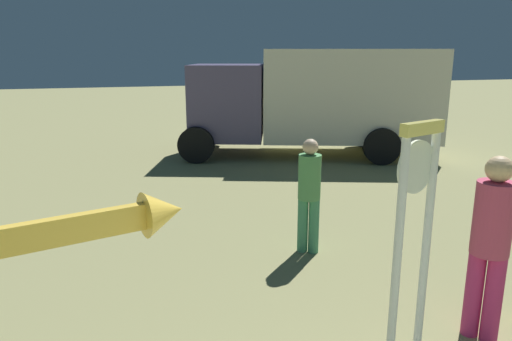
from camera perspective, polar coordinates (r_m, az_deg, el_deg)
The scene contains 5 objects.
standing_clock at distance 4.08m, azimuth 18.51°, elevation -5.72°, with size 0.47×0.23×2.14m.
arrow_sign at distance 2.66m, azimuth -22.42°, elevation -14.40°, with size 1.11×0.47×2.16m.
person_near_clock at distance 4.86m, azimuth 26.41°, elevation -7.52°, with size 0.34×0.34×1.78m.
person_distant at distance 6.34m, azimuth 6.43°, elevation -2.39°, with size 0.30×0.30×1.57m.
box_truck_near at distance 12.64m, azimuth 7.41°, elevation 8.71°, with size 6.93×4.38×2.75m.
Camera 1 is at (-1.35, -0.34, 2.65)m, focal length 33.18 mm.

